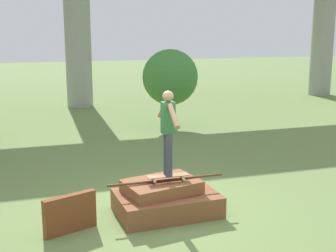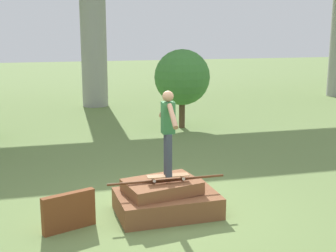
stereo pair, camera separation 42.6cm
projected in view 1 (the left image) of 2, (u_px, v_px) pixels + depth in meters
The scene contains 6 objects.
ground_plane at pixel (167, 213), 8.68m from camera, with size 80.00×80.00×0.00m, color olive.
scrap_pile at pixel (165, 199), 8.63m from camera, with size 2.19×1.31×0.67m.
scrap_plank_loose at pixel (70, 214), 7.82m from camera, with size 0.92×0.46×0.65m.
skateboard at pixel (168, 176), 8.47m from camera, with size 0.78×0.22×0.09m.
skater at pixel (168, 127), 8.28m from camera, with size 0.23×1.17×1.54m.
tree_behind_left at pixel (170, 77), 15.73m from camera, with size 1.88×1.88×2.67m.
Camera 1 is at (-2.45, -7.78, 3.38)m, focal length 50.00 mm.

